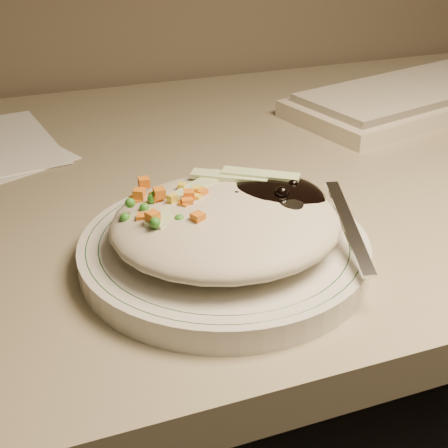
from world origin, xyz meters
name	(u,v)px	position (x,y,z in m)	size (l,w,h in m)	color
desk	(247,301)	(0.00, 1.38, 0.54)	(1.40, 0.70, 0.74)	gray
plate	(224,251)	(-0.10, 1.19, 0.75)	(0.24, 0.24, 0.02)	silver
plate_rim	(224,241)	(-0.10, 1.19, 0.76)	(0.23, 0.23, 0.00)	#144723
meal	(229,218)	(-0.10, 1.19, 0.78)	(0.20, 0.19, 0.05)	#B8AF95
keyboard	(433,92)	(0.33, 1.49, 0.76)	(0.48, 0.27, 0.03)	beige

